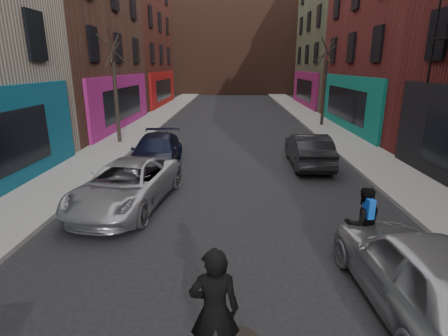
# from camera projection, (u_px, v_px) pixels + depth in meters

# --- Properties ---
(sidewalk_left) EXTENTS (2.50, 84.00, 0.13)m
(sidewalk_left) POSITION_uv_depth(u_px,v_px,m) (162.00, 114.00, 30.60)
(sidewalk_left) COLOR gray
(sidewalk_left) RESTS_ON ground
(sidewalk_right) EXTENTS (2.50, 84.00, 0.13)m
(sidewalk_right) POSITION_uv_depth(u_px,v_px,m) (305.00, 114.00, 30.28)
(sidewalk_right) COLOR gray
(sidewalk_right) RESTS_ON ground
(building_far) EXTENTS (40.00, 10.00, 14.00)m
(building_far) POSITION_uv_depth(u_px,v_px,m) (234.00, 46.00, 53.41)
(building_far) COLOR #47281E
(building_far) RESTS_ON ground
(tree_left_far) EXTENTS (2.00, 2.00, 6.50)m
(tree_left_far) POSITION_uv_depth(u_px,v_px,m) (115.00, 80.00, 18.15)
(tree_left_far) COLOR black
(tree_left_far) RESTS_ON sidewalk_left
(tree_right_far) EXTENTS (2.00, 2.00, 6.80)m
(tree_right_far) POSITION_uv_depth(u_px,v_px,m) (325.00, 75.00, 23.55)
(tree_right_far) COLOR black
(tree_right_far) RESTS_ON sidewalk_right
(parked_left_far) EXTENTS (2.87, 5.10, 1.35)m
(parked_left_far) POSITION_uv_depth(u_px,v_px,m) (127.00, 185.00, 10.52)
(parked_left_far) COLOR #93949B
(parked_left_far) RESTS_ON ground
(parked_left_end) EXTENTS (2.12, 4.71, 1.34)m
(parked_left_end) POSITION_uv_depth(u_px,v_px,m) (156.00, 152.00, 14.50)
(parked_left_end) COLOR black
(parked_left_end) RESTS_ON ground
(parked_right_far) EXTENTS (2.03, 4.52, 1.51)m
(parked_right_far) POSITION_uv_depth(u_px,v_px,m) (422.00, 273.00, 5.89)
(parked_right_far) COLOR #93969B
(parked_right_far) RESTS_ON ground
(parked_right_end) EXTENTS (1.52, 4.22, 1.38)m
(parked_right_end) POSITION_uv_depth(u_px,v_px,m) (308.00, 150.00, 14.80)
(parked_right_end) COLOR black
(parked_right_end) RESTS_ON ground
(skateboarder) EXTENTS (0.70, 0.49, 1.84)m
(skateboarder) POSITION_uv_depth(u_px,v_px,m) (214.00, 311.00, 4.60)
(skateboarder) COLOR black
(skateboarder) RESTS_ON skateboard
(pedestrian) EXTENTS (0.87, 0.71, 1.65)m
(pedestrian) POSITION_uv_depth(u_px,v_px,m) (362.00, 223.00, 7.60)
(pedestrian) COLOR black
(pedestrian) RESTS_ON ground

